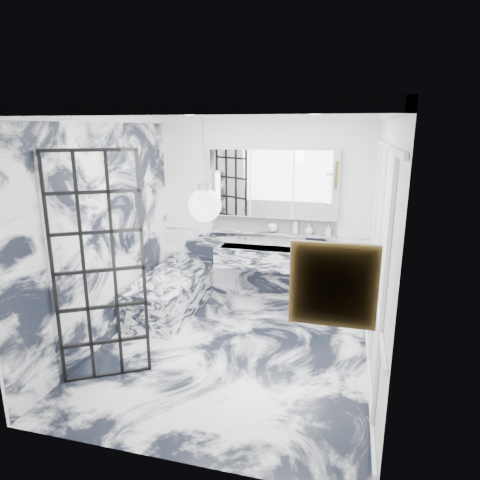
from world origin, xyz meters
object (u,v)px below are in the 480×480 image
(crittall_door, at_px, (99,270))
(bathtub, at_px, (170,294))
(mirror_cabinet, at_px, (273,184))
(trough_sink, at_px, (269,258))

(crittall_door, height_order, bathtub, crittall_door)
(mirror_cabinet, height_order, bathtub, mirror_cabinet)
(mirror_cabinet, relative_size, bathtub, 1.15)
(crittall_door, bearing_deg, mirror_cabinet, 31.95)
(mirror_cabinet, xyz_separation_m, bathtub, (-1.32, -0.83, -1.54))
(crittall_door, xyz_separation_m, mirror_cabinet, (1.31, 2.55, 0.61))
(trough_sink, height_order, mirror_cabinet, mirror_cabinet)
(mirror_cabinet, distance_m, bathtub, 2.20)
(bathtub, bearing_deg, trough_sink, 26.48)
(trough_sink, xyz_separation_m, bathtub, (-1.33, -0.66, -0.45))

